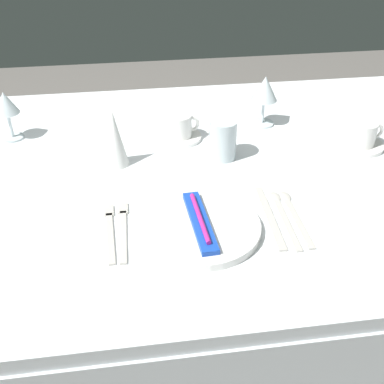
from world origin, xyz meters
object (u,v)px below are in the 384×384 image
object	(u,v)px
coffee_cup_right	(362,133)
dinner_knife	(270,218)
spoon_dessert	(293,211)
coffee_cup_left	(180,125)
drink_tumbler	(223,142)
fork_inner	(110,230)
napkin_folded	(115,138)
spoon_soup	(282,212)
dinner_plate	(200,227)
fork_outer	(123,228)
wine_glass_left	(265,91)
toothbrush_package	(200,221)
wine_glass_centre	(6,106)

from	to	relation	value
coffee_cup_right	dinner_knife	bearing A→B (deg)	-139.27
spoon_dessert	coffee_cup_left	size ratio (longest dim) A/B	2.24
coffee_cup_left	drink_tumbler	distance (m)	0.16
coffee_cup_right	coffee_cup_left	bearing A→B (deg)	166.65
fork_inner	coffee_cup_left	size ratio (longest dim) A/B	2.14
coffee_cup_left	dinner_knife	bearing A→B (deg)	-69.35
dinner_knife	coffee_cup_right	xyz separation A→B (m)	(0.34, 0.29, 0.04)
napkin_folded	spoon_soup	bearing A→B (deg)	-36.57
dinner_plate	coffee_cup_right	distance (m)	0.59
napkin_folded	fork_outer	bearing A→B (deg)	-88.11
dinner_plate	wine_glass_left	bearing A→B (deg)	61.21
coffee_cup_left	wine_glass_left	world-z (taller)	wine_glass_left
drink_tumbler	coffee_cup_right	bearing A→B (deg)	0.82
toothbrush_package	coffee_cup_left	distance (m)	0.43
dinner_plate	napkin_folded	distance (m)	0.36
wine_glass_left	wine_glass_centre	bearing A→B (deg)	179.14
coffee_cup_right	spoon_dessert	bearing A→B (deg)	-135.83
dinner_plate	fork_inner	size ratio (longest dim) A/B	1.29
wine_glass_centre	wine_glass_left	bearing A→B (deg)	-0.86
spoon_dessert	drink_tumbler	world-z (taller)	drink_tumbler
toothbrush_package	napkin_folded	size ratio (longest dim) A/B	1.38
coffee_cup_left	coffee_cup_right	bearing A→B (deg)	-13.35
dinner_plate	fork_inner	distance (m)	0.19
toothbrush_package	drink_tumbler	world-z (taller)	drink_tumbler
spoon_dessert	spoon_soup	bearing A→B (deg)	-178.30
toothbrush_package	coffee_cup_left	bearing A→B (deg)	88.92
dinner_knife	coffee_cup_left	distance (m)	0.44
fork_outer	coffee_cup_left	bearing A→B (deg)	66.73
dinner_plate	toothbrush_package	distance (m)	0.02
spoon_soup	wine_glass_centre	distance (m)	0.81
fork_outer	coffee_cup_left	size ratio (longest dim) A/B	2.19
dinner_knife	drink_tumbler	distance (m)	0.29
fork_inner	wine_glass_centre	bearing A→B (deg)	120.41
toothbrush_package	napkin_folded	world-z (taller)	napkin_folded
wine_glass_centre	drink_tumbler	world-z (taller)	wine_glass_centre
fork_inner	coffee_cup_right	world-z (taller)	coffee_cup_right
dinner_plate	coffee_cup_right	xyz separation A→B (m)	(0.50, 0.31, 0.03)
spoon_dessert	coffee_cup_left	xyz separation A→B (m)	(-0.21, 0.39, 0.04)
dinner_knife	wine_glass_left	bearing A→B (deg)	77.38
spoon_soup	coffee_cup_left	xyz separation A→B (m)	(-0.19, 0.39, 0.04)
fork_inner	dinner_knife	xyz separation A→B (m)	(0.35, -0.01, 0.00)
wine_glass_left	dinner_plate	bearing A→B (deg)	-118.79
coffee_cup_left	fork_outer	bearing A→B (deg)	-113.27
dinner_plate	wine_glass_centre	bearing A→B (deg)	133.35
dinner_knife	coffee_cup_left	size ratio (longest dim) A/B	2.47
fork_inner	napkin_folded	xyz separation A→B (m)	(0.02, 0.28, 0.07)
drink_tumbler	coffee_cup_left	bearing A→B (deg)	129.25
fork_inner	wine_glass_left	size ratio (longest dim) A/B	1.34
drink_tumbler	napkin_folded	distance (m)	0.28
wine_glass_centre	coffee_cup_right	bearing A→B (deg)	-10.90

